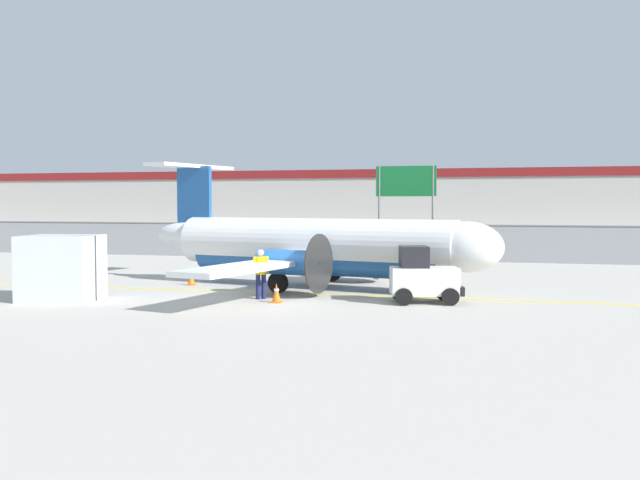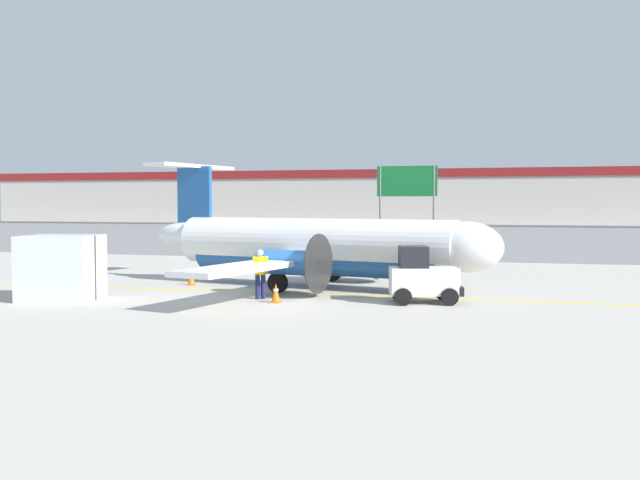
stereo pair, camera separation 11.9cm
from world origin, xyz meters
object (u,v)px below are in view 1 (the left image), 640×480
(traffic_cone_near_right, at_px, (437,281))
(traffic_cone_near_left, at_px, (276,293))
(ground_crew_worker, at_px, (261,271))
(parked_car_3, at_px, (475,240))
(cargo_container, at_px, (61,268))
(parked_car_2, at_px, (388,233))
(commuter_airplane, at_px, (320,247))
(parked_car_1, at_px, (309,234))
(traffic_cone_far_left, at_px, (191,277))
(parked_car_4, at_px, (604,242))
(baggage_tug, at_px, (423,277))
(highway_sign, at_px, (406,189))
(parked_car_0, at_px, (200,235))

(traffic_cone_near_right, bearing_deg, traffic_cone_near_left, -133.87)
(ground_crew_worker, distance_m, parked_car_3, 25.42)
(cargo_container, relative_size, parked_car_2, 0.63)
(traffic_cone_near_right, distance_m, parked_car_2, 29.71)
(commuter_airplane, bearing_deg, parked_car_1, 119.23)
(commuter_airplane, height_order, traffic_cone_near_left, commuter_airplane)
(cargo_container, bearing_deg, traffic_cone_far_left, 57.00)
(traffic_cone_far_left, height_order, parked_car_4, parked_car_4)
(baggage_tug, bearing_deg, parked_car_1, 97.32)
(cargo_container, distance_m, traffic_cone_far_left, 5.77)
(commuter_airplane, relative_size, parked_car_4, 3.74)
(highway_sign, bearing_deg, cargo_container, -112.48)
(cargo_container, distance_m, parked_car_1, 32.20)
(parked_car_3, xyz_separation_m, highway_sign, (-3.87, -5.26, 3.24))
(parked_car_3, distance_m, parked_car_4, 7.86)
(traffic_cone_far_left, bearing_deg, cargo_container, -114.43)
(traffic_cone_near_left, xyz_separation_m, parked_car_3, (5.47, 25.35, 0.58))
(ground_crew_worker, xyz_separation_m, highway_sign, (2.39, 19.38, 3.19))
(cargo_container, xyz_separation_m, parked_car_0, (-7.63, 28.48, -0.21))
(ground_crew_worker, bearing_deg, parked_car_4, 114.41)
(commuter_airplane, xyz_separation_m, parked_car_2, (-2.02, 29.57, -0.71))
(traffic_cone_near_right, height_order, parked_car_3, parked_car_3)
(parked_car_4, bearing_deg, traffic_cone_near_left, 63.48)
(parked_car_1, bearing_deg, parked_car_3, -27.85)
(traffic_cone_far_left, distance_m, parked_car_0, 25.34)
(ground_crew_worker, distance_m, parked_car_1, 30.93)
(cargo_container, xyz_separation_m, highway_sign, (8.84, 21.35, 3.04))
(traffic_cone_near_right, height_order, parked_car_1, parked_car_1)
(commuter_airplane, xyz_separation_m, parked_car_1, (-7.67, 26.51, -0.71))
(parked_car_1, distance_m, parked_car_3, 13.97)
(baggage_tug, height_order, parked_car_4, baggage_tug)
(traffic_cone_far_left, bearing_deg, parked_car_2, 83.94)
(baggage_tug, xyz_separation_m, parked_car_1, (-12.03, 29.82, 0.04))
(ground_crew_worker, distance_m, parked_car_2, 33.30)
(traffic_cone_near_right, relative_size, parked_car_2, 0.15)
(highway_sign, bearing_deg, ground_crew_worker, -97.04)
(traffic_cone_near_right, relative_size, parked_car_1, 0.15)
(parked_car_4, xyz_separation_m, highway_sign, (-11.66, -4.21, 3.24))
(parked_car_4, distance_m, highway_sign, 12.81)
(ground_crew_worker, bearing_deg, parked_car_1, 157.40)
(traffic_cone_near_left, xyz_separation_m, traffic_cone_far_left, (-4.87, 3.94, 0.00))
(traffic_cone_near_left, height_order, traffic_cone_far_left, same)
(commuter_airplane, height_order, highway_sign, highway_sign)
(commuter_airplane, distance_m, ground_crew_worker, 3.94)
(ground_crew_worker, height_order, traffic_cone_near_right, ground_crew_worker)
(baggage_tug, bearing_deg, traffic_cone_near_right, 73.50)
(commuter_airplane, height_order, parked_car_0, commuter_airplane)
(parked_car_1, relative_size, parked_car_4, 1.01)
(parked_car_1, height_order, parked_car_4, same)
(cargo_container, distance_m, parked_car_2, 35.69)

